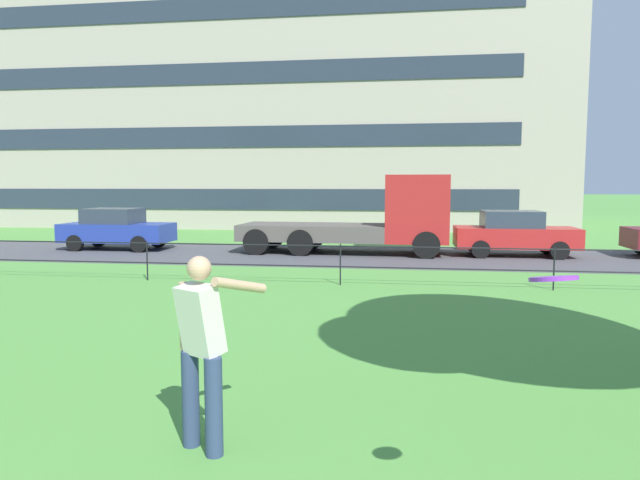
% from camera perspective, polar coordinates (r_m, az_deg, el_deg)
% --- Properties ---
extents(street_strip, '(80.00, 6.10, 0.01)m').
position_cam_1_polar(street_strip, '(19.71, -3.33, -1.44)').
color(street_strip, '#4C4C51').
rests_on(street_strip, ground).
extents(park_fence, '(34.54, 0.04, 1.00)m').
position_cam_1_polar(park_fence, '(14.08, -7.96, -1.57)').
color(park_fence, black).
rests_on(park_fence, ground).
extents(person_thrower, '(0.76, 0.68, 1.79)m').
position_cam_1_polar(person_thrower, '(5.28, -11.86, -10.48)').
color(person_thrower, navy).
rests_on(person_thrower, ground).
extents(frisbee, '(0.37, 0.37, 0.07)m').
position_cam_1_polar(frisbee, '(3.51, 22.52, -3.62)').
color(frisbee, purple).
extents(car_blue_center, '(4.01, 1.83, 1.54)m').
position_cam_1_polar(car_blue_center, '(22.45, -19.87, 1.08)').
color(car_blue_center, '#233899').
rests_on(car_blue_center, ground).
extents(flatbed_truck_left, '(7.38, 2.65, 2.75)m').
position_cam_1_polar(flatbed_truck_left, '(19.89, 5.54, 2.12)').
color(flatbed_truck_left, '#B22323').
rests_on(flatbed_truck_left, ground).
extents(car_red_right, '(4.01, 1.82, 1.54)m').
position_cam_1_polar(car_red_right, '(20.25, 19.03, 0.65)').
color(car_red_right, red).
rests_on(car_red_right, ground).
extents(apartment_building_background, '(38.19, 15.68, 16.84)m').
position_cam_1_polar(apartment_building_background, '(38.72, -7.34, 14.49)').
color(apartment_building_background, '#ADA393').
rests_on(apartment_building_background, ground).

